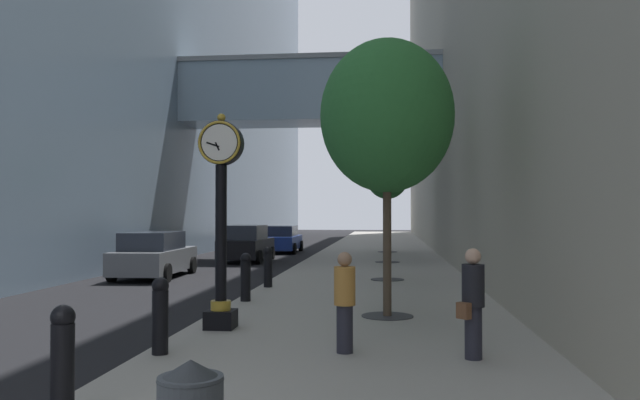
% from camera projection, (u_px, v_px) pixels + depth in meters
% --- Properties ---
extents(ground_plane, '(110.00, 110.00, 0.00)m').
position_uv_depth(ground_plane, '(309.00, 260.00, 30.99)').
color(ground_plane, black).
rests_on(ground_plane, ground).
extents(sidewalk_right, '(6.54, 80.00, 0.14)m').
position_uv_depth(sidewalk_right, '(377.00, 255.00, 33.63)').
color(sidewalk_right, '#9E998E').
rests_on(sidewalk_right, ground).
extents(street_clock, '(0.84, 0.55, 4.11)m').
position_uv_depth(street_clock, '(221.00, 211.00, 12.02)').
color(street_clock, black).
rests_on(street_clock, sidewalk_right).
extents(bollard_nearest, '(0.27, 0.27, 1.20)m').
position_uv_depth(bollard_nearest, '(63.00, 357.00, 6.87)').
color(bollard_nearest, black).
rests_on(bollard_nearest, sidewalk_right).
extents(bollard_second, '(0.27, 0.27, 1.20)m').
position_uv_depth(bollard_second, '(160.00, 314.00, 9.82)').
color(bollard_second, black).
rests_on(bollard_second, sidewalk_right).
extents(bollard_fourth, '(0.27, 0.27, 1.20)m').
position_uv_depth(bollard_fourth, '(246.00, 276.00, 15.72)').
color(bollard_fourth, black).
rests_on(bollard_fourth, sidewalk_right).
extents(bollard_fifth, '(0.27, 0.27, 1.20)m').
position_uv_depth(bollard_fifth, '(268.00, 266.00, 18.67)').
color(bollard_fifth, black).
rests_on(bollard_fifth, sidewalk_right).
extents(street_tree_near, '(2.86, 2.86, 5.93)m').
position_uv_depth(street_tree_near, '(387.00, 116.00, 13.46)').
color(street_tree_near, '#333335').
rests_on(street_tree_near, sidewalk_right).
extents(street_tree_mid_near, '(2.47, 2.47, 6.25)m').
position_uv_depth(street_tree_mid_near, '(387.00, 134.00, 20.78)').
color(street_tree_mid_near, '#333335').
rests_on(street_tree_mid_near, sidewalk_right).
extents(street_tree_mid_far, '(1.91, 1.91, 5.98)m').
position_uv_depth(street_tree_mid_far, '(387.00, 154.00, 28.10)').
color(street_tree_mid_far, '#333335').
rests_on(street_tree_mid_far, sidewalk_right).
extents(street_tree_far, '(2.54, 2.54, 5.90)m').
position_uv_depth(street_tree_far, '(387.00, 174.00, 35.40)').
color(street_tree_far, '#333335').
rests_on(street_tree_far, sidewalk_right).
extents(pedestrian_walking, '(0.51, 0.51, 1.67)m').
position_uv_depth(pedestrian_walking, '(473.00, 301.00, 9.48)').
color(pedestrian_walking, '#23232D').
rests_on(pedestrian_walking, sidewalk_right).
extents(pedestrian_by_clock, '(0.47, 0.47, 1.59)m').
position_uv_depth(pedestrian_by_clock, '(345.00, 300.00, 9.92)').
color(pedestrian_by_clock, '#23232D').
rests_on(pedestrian_by_clock, sidewalk_right).
extents(car_blue_near, '(2.09, 4.26, 1.59)m').
position_uv_depth(car_blue_near, '(282.00, 239.00, 36.93)').
color(car_blue_near, navy).
rests_on(car_blue_near, ground).
extents(car_grey_mid, '(2.26, 4.75, 1.65)m').
position_uv_depth(car_grey_mid, '(154.00, 255.00, 22.78)').
color(car_grey_mid, slate).
rests_on(car_grey_mid, ground).
extents(car_black_far, '(2.12, 4.52, 1.75)m').
position_uv_depth(car_black_far, '(246.00, 244.00, 30.24)').
color(car_black_far, black).
rests_on(car_black_far, ground).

